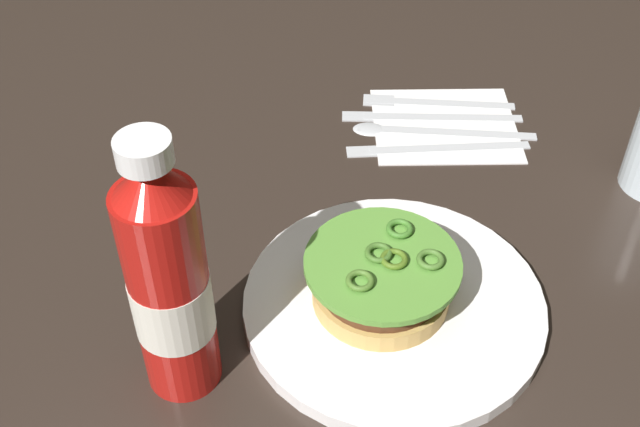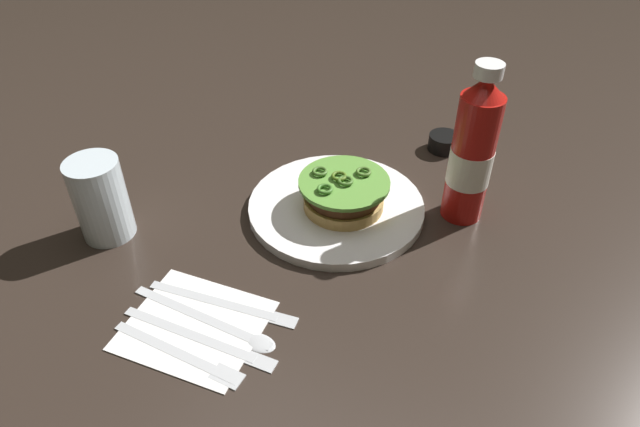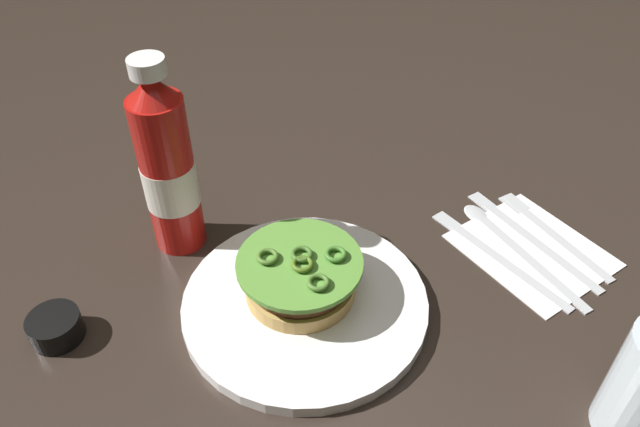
% 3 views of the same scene
% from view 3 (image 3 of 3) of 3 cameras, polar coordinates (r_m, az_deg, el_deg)
% --- Properties ---
extents(ground_plane, '(3.00, 3.00, 0.00)m').
position_cam_3_polar(ground_plane, '(0.66, 0.08, -9.02)').
color(ground_plane, '#2D241E').
extents(dinner_plate, '(0.26, 0.26, 0.01)m').
position_cam_3_polar(dinner_plate, '(0.66, -1.41, -8.41)').
color(dinner_plate, white).
rests_on(dinner_plate, ground_plane).
extents(burger_sandwich, '(0.13, 0.13, 0.05)m').
position_cam_3_polar(burger_sandwich, '(0.64, -1.88, -5.88)').
color(burger_sandwich, tan).
rests_on(burger_sandwich, dinner_plate).
extents(ketchup_bottle, '(0.06, 0.06, 0.24)m').
position_cam_3_polar(ketchup_bottle, '(0.69, -14.10, 4.11)').
color(ketchup_bottle, '#B41611').
rests_on(ketchup_bottle, ground_plane).
extents(condiment_cup, '(0.05, 0.05, 0.03)m').
position_cam_3_polar(condiment_cup, '(0.68, -23.57, -9.75)').
color(condiment_cup, black).
rests_on(condiment_cup, ground_plane).
extents(napkin, '(0.17, 0.15, 0.00)m').
position_cam_3_polar(napkin, '(0.76, 19.27, -3.24)').
color(napkin, white).
rests_on(napkin, ground_plane).
extents(fork_utensil, '(0.18, 0.02, 0.00)m').
position_cam_3_polar(fork_utensil, '(0.80, 20.36, -1.03)').
color(fork_utensil, silver).
rests_on(fork_utensil, napkin).
extents(steak_knife, '(0.20, 0.02, 0.00)m').
position_cam_3_polar(steak_knife, '(0.78, 18.61, -1.54)').
color(steak_knife, silver).
rests_on(steak_knife, napkin).
extents(spoon_utensil, '(0.20, 0.03, 0.00)m').
position_cam_3_polar(spoon_utensil, '(0.76, 17.11, -2.13)').
color(spoon_utensil, silver).
rests_on(spoon_utensil, napkin).
extents(butter_knife, '(0.20, 0.04, 0.00)m').
position_cam_3_polar(butter_knife, '(0.74, 15.73, -3.32)').
color(butter_knife, silver).
rests_on(butter_knife, napkin).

